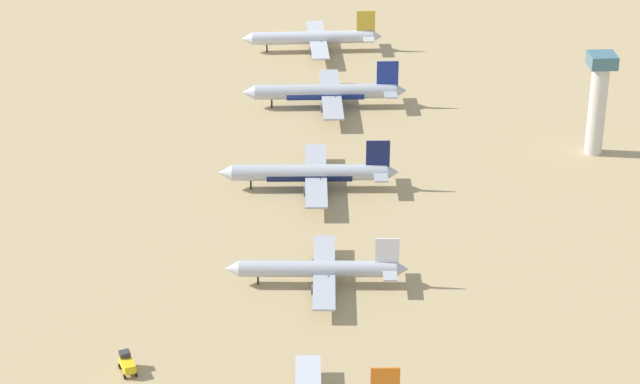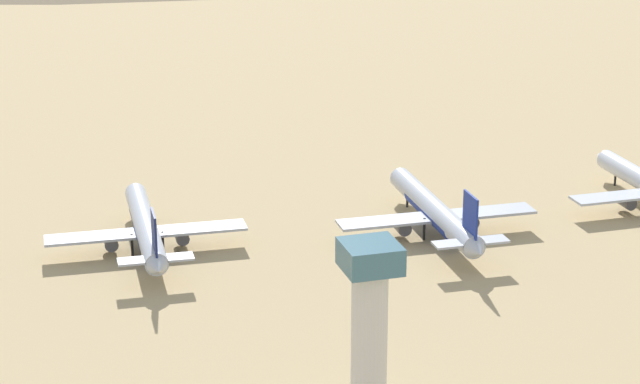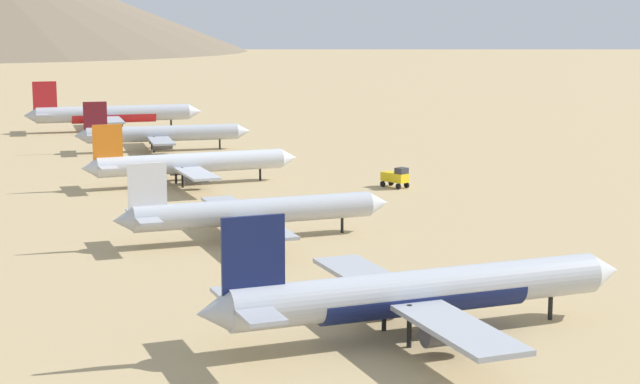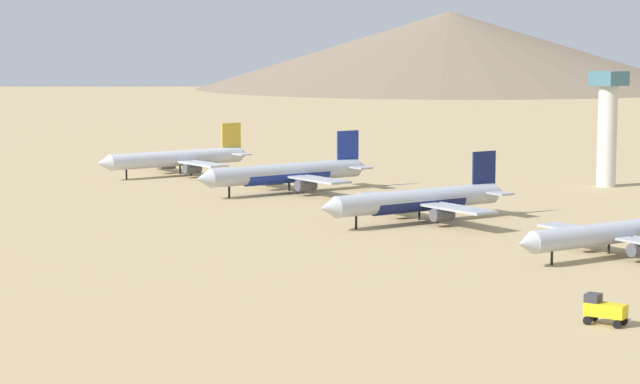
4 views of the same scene
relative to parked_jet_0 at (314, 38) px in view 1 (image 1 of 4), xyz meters
name	(u,v)px [view 1 (image 1 of 4)]	position (x,y,z in m)	size (l,w,h in m)	color
ground_plane	(302,283)	(11.52, 153.46, -4.58)	(1844.15, 1844.15, 0.00)	tan
parked_jet_0	(314,38)	(0.00, 0.00, 0.00)	(47.03, 38.07, 13.61)	silver
parked_jet_1	(327,92)	(-0.89, 49.37, 0.15)	(49.23, 39.92, 14.22)	#B2B7C1
parked_jet_2	(311,173)	(6.80, 105.05, -0.08)	(46.89, 38.07, 13.52)	#B2B7C1
parked_jet_3	(320,269)	(7.54, 154.38, -0.58)	(41.22, 33.50, 11.88)	#B2B7C1
service_truck	(127,363)	(48.06, 186.34, -2.50)	(4.16, 5.67, 3.90)	yellow
control_tower	(598,98)	(-72.03, 87.10, 11.54)	(7.20, 7.20, 28.83)	beige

